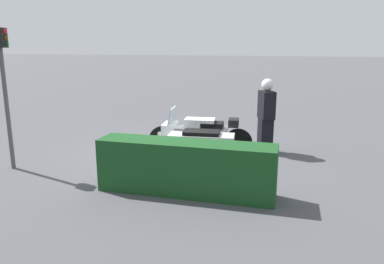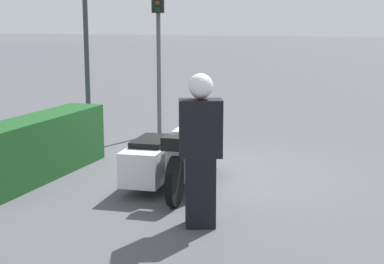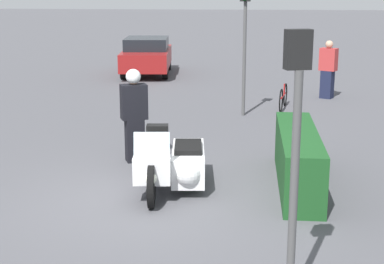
{
  "view_description": "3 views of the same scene",
  "coord_description": "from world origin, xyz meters",
  "px_view_note": "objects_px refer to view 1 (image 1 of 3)",
  "views": [
    {
      "loc": [
        -2.84,
        8.74,
        2.69
      ],
      "look_at": [
        -0.75,
        0.9,
        0.78
      ],
      "focal_mm": 35.0,
      "sensor_mm": 36.0,
      "label": 1
    },
    {
      "loc": [
        -8.76,
        -2.82,
        2.48
      ],
      "look_at": [
        -0.06,
        0.26,
        0.71
      ],
      "focal_mm": 55.0,
      "sensor_mm": 36.0,
      "label": 2
    },
    {
      "loc": [
        8.93,
        1.62,
        3.43
      ],
      "look_at": [
        -0.63,
        0.68,
        1.04
      ],
      "focal_mm": 55.0,
      "sensor_mm": 36.0,
      "label": 3
    }
  ],
  "objects_px": {
    "officer_rider": "(266,114)",
    "hedge_bush_curbside": "(186,168)",
    "traffic_light_near": "(5,77)",
    "police_motorcycle": "(196,139)"
  },
  "relations": [
    {
      "from": "officer_rider",
      "to": "hedge_bush_curbside",
      "type": "distance_m",
      "value": 3.39
    },
    {
      "from": "traffic_light_near",
      "to": "police_motorcycle",
      "type": "bearing_deg",
      "value": 8.75
    },
    {
      "from": "officer_rider",
      "to": "traffic_light_near",
      "type": "distance_m",
      "value": 6.02
    },
    {
      "from": "hedge_bush_curbside",
      "to": "traffic_light_near",
      "type": "height_order",
      "value": "traffic_light_near"
    },
    {
      "from": "police_motorcycle",
      "to": "hedge_bush_curbside",
      "type": "height_order",
      "value": "police_motorcycle"
    },
    {
      "from": "hedge_bush_curbside",
      "to": "officer_rider",
      "type": "bearing_deg",
      "value": -111.02
    },
    {
      "from": "officer_rider",
      "to": "traffic_light_near",
      "type": "height_order",
      "value": "traffic_light_near"
    },
    {
      "from": "police_motorcycle",
      "to": "hedge_bush_curbside",
      "type": "xyz_separation_m",
      "value": [
        -0.35,
        2.18,
        0.01
      ]
    },
    {
      "from": "police_motorcycle",
      "to": "traffic_light_near",
      "type": "height_order",
      "value": "traffic_light_near"
    },
    {
      "from": "officer_rider",
      "to": "traffic_light_near",
      "type": "xyz_separation_m",
      "value": [
        5.27,
        2.74,
        1.03
      ]
    }
  ]
}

